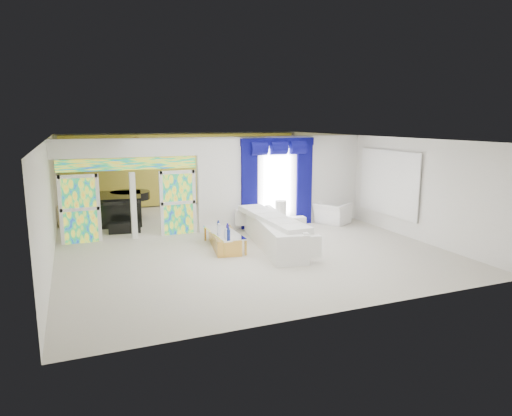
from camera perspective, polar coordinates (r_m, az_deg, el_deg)
name	(u,v)px	position (r m, az deg, el deg)	size (l,w,h in m)	color
floor	(232,237)	(13.99, -2.98, -3.65)	(12.00, 12.00, 0.00)	#B7AF9E
dividing_wall	(283,181)	(15.41, 3.34, 3.38)	(5.70, 0.18, 3.00)	white
dividing_header	(128,148)	(13.93, -15.72, 7.26)	(4.30, 0.18, 0.55)	white
stained_panel_left	(80,209)	(14.05, -21.13, -0.14)	(0.95, 0.04, 2.00)	#994C3F
stained_panel_right	(178,203)	(14.35, -9.71, 0.66)	(0.95, 0.04, 2.00)	#994C3F
stained_transom	(129,164)	(13.96, -15.62, 5.31)	(4.00, 0.05, 0.35)	#994C3F
window_pane	(277,183)	(15.23, 2.65, 3.10)	(1.00, 0.02, 2.30)	white
blue_drape_left	(249,186)	(14.82, -0.83, 2.71)	(0.55, 0.10, 2.80)	#09044B
blue_drape_right	(304,183)	(15.64, 6.03, 3.08)	(0.55, 0.10, 2.80)	#09044B
blue_pelmet	(278,142)	(15.08, 2.74, 8.26)	(2.60, 0.12, 0.25)	#09044B
wall_mirror	(389,183)	(15.17, 16.22, 3.04)	(0.04, 2.70, 1.90)	white
gold_curtains	(186,169)	(19.33, -8.73, 4.80)	(9.70, 0.12, 2.90)	gold
white_sofa	(273,232)	(12.98, 2.10, -3.07)	(0.85, 3.98, 0.76)	white
coffee_table	(224,240)	(12.83, -3.99, -4.01)	(0.65, 1.94, 0.43)	gold
console_table	(289,223)	(15.10, 4.11, -1.86)	(1.11, 0.35, 0.37)	white
table_lamp	(281,209)	(14.87, 3.10, -0.18)	(0.36, 0.36, 0.58)	white
armchair	(332,213)	(16.01, 9.48, -0.63)	(1.09, 0.95, 0.71)	white
grand_piano	(119,209)	(16.58, -16.70, -0.06)	(1.49, 1.95, 0.98)	black
piano_bench	(125,228)	(15.08, -16.06, -2.36)	(0.98, 0.38, 0.33)	black
tv_console	(67,215)	(16.61, -22.54, -0.86)	(0.50, 0.46, 0.73)	tan
chandelier	(136,146)	(16.38, -14.72, 7.53)	(0.60, 0.60, 0.60)	gold
decanters	(224,230)	(12.73, -4.05, -2.71)	(0.23, 1.06, 0.22)	navy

